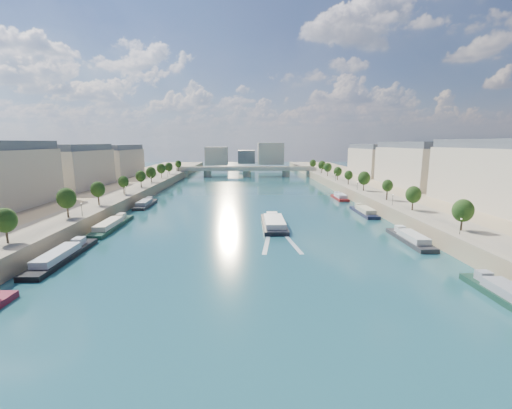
{
  "coord_description": "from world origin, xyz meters",
  "views": [
    {
      "loc": [
        -1.26,
        -36.43,
        27.99
      ],
      "look_at": [
        2.65,
        88.77,
        5.0
      ],
      "focal_mm": 24.0,
      "sensor_mm": 36.0,
      "label": 1
    }
  ],
  "objects": [
    {
      "name": "quay_right",
      "position": [
        72.0,
        100.0,
        2.5
      ],
      "size": [
        44.0,
        520.0,
        5.0
      ],
      "primitive_type": "cube",
      "color": "#9E8460",
      "rests_on": "ground"
    },
    {
      "name": "bridge",
      "position": [
        0.0,
        242.29,
        5.08
      ],
      "size": [
        112.0,
        12.0,
        8.15
      ],
      "color": "#C1B79E",
      "rests_on": "ground"
    },
    {
      "name": "lamps_right",
      "position": [
        52.5,
        105.0,
        7.78
      ],
      "size": [
        0.36,
        200.36,
        4.28
      ],
      "color": "black",
      "rests_on": "ground"
    },
    {
      "name": "ground",
      "position": [
        0.0,
        100.0,
        0.0
      ],
      "size": [
        700.0,
        700.0,
        0.0
      ],
      "primitive_type": "plane",
      "color": "#0E3B3D",
      "rests_on": "ground"
    },
    {
      "name": "skyline",
      "position": [
        3.19,
        319.52,
        14.66
      ],
      "size": [
        79.0,
        42.0,
        22.0
      ],
      "color": "#BCAC90",
      "rests_on": "ground"
    },
    {
      "name": "trees_right",
      "position": [
        55.0,
        110.0,
        10.48
      ],
      "size": [
        4.8,
        268.8,
        8.26
      ],
      "color": "#382B1E",
      "rests_on": "ground"
    },
    {
      "name": "tour_barge",
      "position": [
        8.23,
        75.32,
        0.97
      ],
      "size": [
        7.7,
        26.46,
        3.69
      ],
      "rotation": [
        0.0,
        0.0,
        -0.01
      ],
      "color": "black",
      "rests_on": "ground"
    },
    {
      "name": "lamps_left",
      "position": [
        -52.5,
        90.0,
        7.78
      ],
      "size": [
        0.36,
        200.36,
        4.28
      ],
      "color": "black",
      "rests_on": "ground"
    },
    {
      "name": "pave_left",
      "position": [
        -57.0,
        100.0,
        5.05
      ],
      "size": [
        14.0,
        520.0,
        0.1
      ],
      "primitive_type": "cube",
      "color": "gray",
      "rests_on": "quay_left"
    },
    {
      "name": "pave_right",
      "position": [
        57.0,
        100.0,
        5.05
      ],
      "size": [
        14.0,
        520.0,
        0.1
      ],
      "primitive_type": "cube",
      "color": "gray",
      "rests_on": "quay_right"
    },
    {
      "name": "wake",
      "position": [
        8.23,
        58.68,
        0.02
      ],
      "size": [
        10.76,
        25.96,
        0.04
      ],
      "color": "silver",
      "rests_on": "ground"
    },
    {
      "name": "quay_left",
      "position": [
        -72.0,
        100.0,
        2.5
      ],
      "size": [
        44.0,
        520.0,
        5.0
      ],
      "primitive_type": "cube",
      "color": "#9E8460",
      "rests_on": "ground"
    },
    {
      "name": "trees_left",
      "position": [
        -55.0,
        102.0,
        10.48
      ],
      "size": [
        4.8,
        268.8,
        8.26
      ],
      "color": "#382B1E",
      "rests_on": "ground"
    },
    {
      "name": "buildings_right",
      "position": [
        85.0,
        112.0,
        16.45
      ],
      "size": [
        16.0,
        226.0,
        23.2
      ],
      "color": "#BCAC90",
      "rests_on": "ground"
    },
    {
      "name": "moored_barges_left",
      "position": [
        -45.5,
        43.19,
        0.84
      ],
      "size": [
        5.0,
        162.1,
        3.6
      ],
      "color": "#171631",
      "rests_on": "ground"
    },
    {
      "name": "moored_barges_right",
      "position": [
        45.5,
        74.15,
        0.84
      ],
      "size": [
        5.0,
        127.05,
        3.6
      ],
      "color": "#153628",
      "rests_on": "ground"
    },
    {
      "name": "buildings_left",
      "position": [
        -85.0,
        112.0,
        16.45
      ],
      "size": [
        16.0,
        226.0,
        23.2
      ],
      "color": "#BCAC90",
      "rests_on": "ground"
    }
  ]
}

